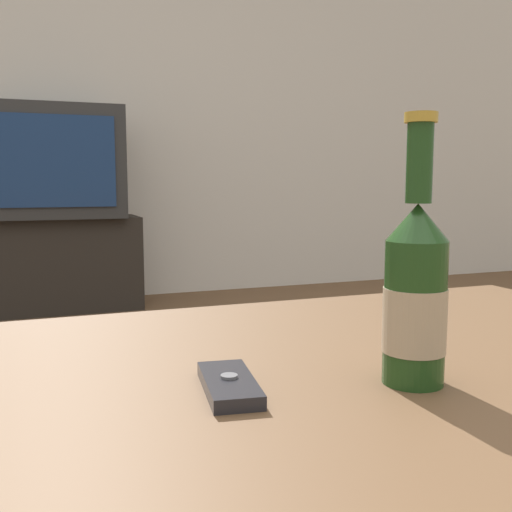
# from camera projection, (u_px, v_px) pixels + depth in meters

# --- Properties ---
(back_wall) EXTENTS (8.00, 0.05, 2.60)m
(back_wall) POSITION_uv_depth(u_px,v_px,m) (81.00, 68.00, 3.33)
(back_wall) COLOR silver
(back_wall) RESTS_ON ground_plane
(coffee_table) EXTENTS (1.13, 0.84, 0.46)m
(coffee_table) POSITION_uv_depth(u_px,v_px,m) (347.00, 439.00, 0.63)
(coffee_table) COLOR brown
(coffee_table) RESTS_ON ground_plane
(tv_stand) EXTENTS (0.82, 0.38, 0.49)m
(tv_stand) POSITION_uv_depth(u_px,v_px,m) (60.00, 263.00, 3.15)
(tv_stand) COLOR #28231E
(tv_stand) RESTS_ON ground_plane
(television) EXTENTS (0.66, 0.50, 0.56)m
(television) POSITION_uv_depth(u_px,v_px,m) (56.00, 163.00, 3.08)
(television) COLOR #2D2D2D
(television) RESTS_ON tv_stand
(beer_bottle) EXTENTS (0.06, 0.06, 0.27)m
(beer_bottle) POSITION_uv_depth(u_px,v_px,m) (415.00, 293.00, 0.61)
(beer_bottle) COLOR #1E4219
(beer_bottle) RESTS_ON coffee_table
(cell_phone) EXTENTS (0.06, 0.12, 0.02)m
(cell_phone) POSITION_uv_depth(u_px,v_px,m) (229.00, 385.00, 0.59)
(cell_phone) COLOR #232328
(cell_phone) RESTS_ON coffee_table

